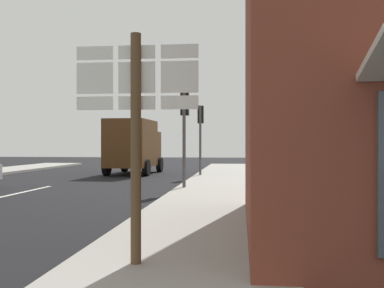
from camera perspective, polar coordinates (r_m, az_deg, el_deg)
name	(u,v)px	position (r m, az deg, el deg)	size (l,w,h in m)	color
ground_plane	(26,192)	(17.17, -20.51, -5.75)	(80.00, 80.00, 0.00)	black
sidewalk_right	(213,199)	(13.37, 2.67, -7.10)	(3.07, 44.00, 0.14)	gray
delivery_truck	(134,145)	(25.50, -7.48, -0.14)	(2.59, 5.06, 3.05)	#4C2D14
route_sign_post	(136,123)	(5.98, -7.17, 2.64)	(1.66, 0.14, 3.20)	brown
traffic_light_near_right	(185,117)	(16.42, -0.96, 3.51)	(0.30, 0.49, 3.68)	#47474C
traffic_light_far_right	(201,124)	(22.81, 1.10, 2.53)	(0.30, 0.49, 3.68)	#47474C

